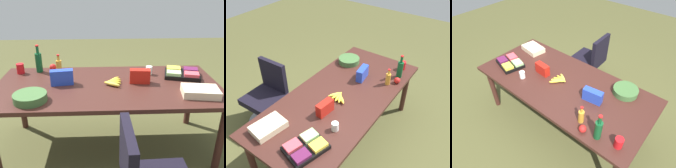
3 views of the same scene
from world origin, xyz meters
The scene contains 14 objects.
ground_plane centered at (0.00, 0.00, 0.00)m, with size 10.00×10.00×0.00m, color #4E4D29.
conference_table centered at (0.00, 0.00, 0.68)m, with size 2.21×1.04×0.75m.
office_chair centered at (0.27, -1.02, 0.35)m, with size 0.56×0.56×0.90m.
chip_bag_blue centered at (-0.45, 0.03, 0.82)m, with size 0.22×0.08×0.15m, color #2442BB.
chip_bag_red centered at (0.32, 0.03, 0.82)m, with size 0.20×0.08×0.14m, color red.
banana_bunch centered at (0.06, 0.01, 0.77)m, with size 0.18×0.24×0.04m.
paper_cup centered at (0.46, 0.26, 0.79)m, with size 0.07×0.07×0.09m, color white.
fruit_platter centered at (0.80, 0.18, 0.78)m, with size 0.42×0.36×0.07m.
wine_bottle centered at (-0.75, 0.39, 0.86)m, with size 0.09×0.09×0.31m.
salad_bowl centered at (-0.67, -0.32, 0.78)m, with size 0.29×0.29×0.07m, color #3D6333.
sheet_cake centered at (0.83, -0.27, 0.78)m, with size 0.32×0.22×0.07m, color beige.
apple_red centered at (-0.60, 0.43, 0.78)m, with size 0.08×0.08×0.08m, color red.
dressing_bottle centered at (-0.52, 0.34, 0.83)m, with size 0.06×0.06×0.21m.
red_solo_cup centered at (-0.94, 0.35, 0.80)m, with size 0.08×0.08×0.11m, color red.
Camera 2 is at (1.76, 1.22, 2.49)m, focal length 38.52 mm.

